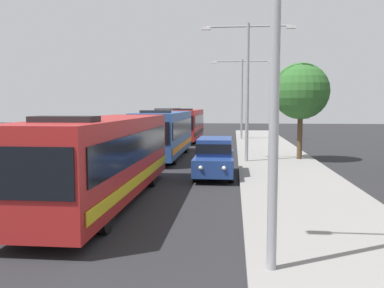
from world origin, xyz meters
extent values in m
cube|color=maroon|center=(-1.30, 13.23, 1.70)|extent=(2.50, 11.45, 2.70)
cube|color=black|center=(-0.03, 13.23, 2.05)|extent=(0.04, 10.53, 1.00)
cube|color=black|center=(-2.57, 13.23, 2.05)|extent=(0.04, 10.53, 1.00)
cube|color=black|center=(-1.30, 7.49, 2.00)|extent=(2.30, 0.04, 1.20)
cube|color=gold|center=(-0.02, 13.23, 0.90)|extent=(0.03, 10.88, 0.36)
cube|color=black|center=(-1.30, 9.80, 3.13)|extent=(1.75, 0.90, 0.16)
cylinder|color=black|center=(-0.20, 9.69, 0.50)|extent=(0.28, 1.00, 1.00)
cylinder|color=black|center=(-2.40, 9.69, 0.50)|extent=(0.28, 1.00, 1.00)
cylinder|color=black|center=(-0.20, 16.38, 0.50)|extent=(0.28, 1.00, 1.00)
cylinder|color=black|center=(-2.40, 16.38, 0.50)|extent=(0.28, 1.00, 1.00)
cube|color=#284C8C|center=(-1.30, 26.31, 1.70)|extent=(2.50, 10.57, 2.70)
cube|color=black|center=(-0.03, 26.31, 2.05)|extent=(0.04, 9.73, 1.00)
cube|color=black|center=(-2.57, 26.31, 2.05)|extent=(0.04, 9.73, 1.00)
cube|color=black|center=(-1.30, 21.01, 2.00)|extent=(2.30, 0.04, 1.20)
cube|color=orange|center=(-0.02, 26.31, 0.90)|extent=(0.03, 10.04, 0.36)
cube|color=black|center=(-1.30, 23.14, 3.13)|extent=(1.75, 0.90, 0.16)
cylinder|color=black|center=(-0.20, 23.04, 0.50)|extent=(0.28, 1.00, 1.00)
cylinder|color=black|center=(-2.40, 23.04, 0.50)|extent=(0.28, 1.00, 1.00)
cylinder|color=black|center=(-0.20, 29.22, 0.50)|extent=(0.28, 1.00, 1.00)
cylinder|color=black|center=(-2.40, 29.22, 0.50)|extent=(0.28, 1.00, 1.00)
cube|color=maroon|center=(-1.30, 39.57, 1.70)|extent=(2.50, 10.82, 2.70)
cube|color=black|center=(-0.03, 39.57, 2.05)|extent=(0.04, 9.96, 1.00)
cube|color=black|center=(-2.57, 39.57, 2.05)|extent=(0.04, 9.96, 1.00)
cube|color=black|center=(-1.30, 34.13, 2.00)|extent=(2.30, 0.04, 1.20)
cube|color=black|center=(-0.02, 39.57, 0.90)|extent=(0.03, 10.28, 0.36)
cube|color=black|center=(-1.30, 36.32, 3.13)|extent=(1.75, 0.90, 0.16)
cylinder|color=black|center=(-0.20, 36.21, 0.50)|extent=(0.28, 1.00, 1.00)
cylinder|color=black|center=(-2.40, 36.21, 0.50)|extent=(0.28, 1.00, 1.00)
cylinder|color=black|center=(-0.20, 42.54, 0.50)|extent=(0.28, 1.00, 1.00)
cylinder|color=black|center=(-2.40, 42.54, 0.50)|extent=(0.28, 1.00, 1.00)
cube|color=navy|center=(2.40, 19.06, 0.70)|extent=(1.84, 4.86, 0.80)
cube|color=navy|center=(2.40, 19.21, 1.50)|extent=(1.62, 2.82, 0.80)
cube|color=black|center=(2.40, 19.21, 1.50)|extent=(1.66, 2.91, 0.44)
sphere|color=#F9EFCC|center=(1.89, 16.61, 0.80)|extent=(0.18, 0.18, 0.18)
sphere|color=#F9EFCC|center=(2.91, 16.61, 0.80)|extent=(0.18, 0.18, 0.18)
cylinder|color=black|center=(1.58, 17.55, 0.35)|extent=(0.22, 0.70, 0.70)
cylinder|color=black|center=(3.22, 17.55, 0.35)|extent=(0.22, 0.70, 0.70)
cylinder|color=black|center=(1.58, 20.57, 0.35)|extent=(0.22, 0.70, 0.70)
cylinder|color=black|center=(3.22, 20.57, 0.35)|extent=(0.22, 0.70, 0.70)
cube|color=#B7B7BC|center=(-4.60, 45.08, 1.45)|extent=(2.30, 1.80, 2.20)
cube|color=#333338|center=(-4.60, 48.79, 1.80)|extent=(2.35, 5.62, 2.70)
cube|color=black|center=(-4.60, 44.16, 1.75)|extent=(2.07, 0.04, 0.90)
cylinder|color=black|center=(-5.63, 45.08, 0.45)|extent=(0.26, 0.90, 0.90)
cylinder|color=black|center=(-3.57, 45.08, 0.45)|extent=(0.26, 0.90, 0.90)
cylinder|color=black|center=(-5.63, 49.93, 0.45)|extent=(0.26, 0.90, 0.90)
cylinder|color=black|center=(-3.57, 49.93, 0.45)|extent=(0.26, 0.90, 0.90)
cylinder|color=gray|center=(4.10, 7.23, 4.44)|extent=(0.20, 0.20, 8.59)
cylinder|color=gray|center=(4.10, 23.95, 4.24)|extent=(0.20, 0.20, 8.17)
cylinder|color=gray|center=(2.86, 23.95, 8.12)|extent=(2.48, 0.10, 0.10)
cube|color=silver|center=(1.62, 23.95, 8.04)|extent=(0.56, 0.28, 0.16)
cylinder|color=gray|center=(5.34, 23.95, 8.12)|extent=(2.48, 0.10, 0.10)
cube|color=silver|center=(6.58, 23.95, 8.04)|extent=(0.56, 0.28, 0.16)
cylinder|color=gray|center=(4.10, 40.67, 4.09)|extent=(0.20, 0.20, 7.88)
cylinder|color=gray|center=(2.70, 40.67, 7.83)|extent=(2.80, 0.10, 0.10)
cube|color=silver|center=(1.30, 40.67, 7.75)|extent=(0.56, 0.28, 0.16)
cylinder|color=gray|center=(5.50, 40.67, 7.83)|extent=(2.80, 0.10, 0.10)
cube|color=silver|center=(6.90, 40.67, 7.75)|extent=(0.56, 0.28, 0.16)
cylinder|color=#4C3823|center=(7.44, 25.30, 1.57)|extent=(0.32, 0.32, 2.83)
sphere|color=#2D6028|center=(7.44, 25.30, 4.38)|extent=(3.51, 3.51, 3.51)
camera|label=1|loc=(3.30, -1.15, 3.50)|focal=38.85mm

